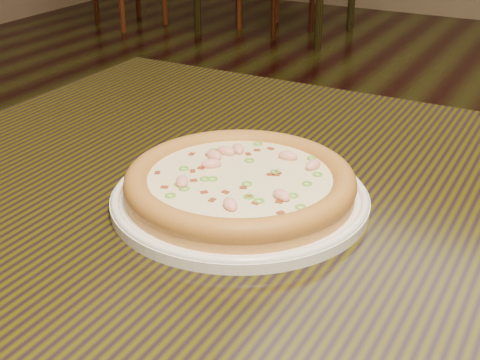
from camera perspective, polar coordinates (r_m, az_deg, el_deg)
The scene contains 3 objects.
hero_table at distance 0.81m, azimuth 9.25°, elevation -8.62°, with size 1.20×0.80×0.75m.
plate at distance 0.76m, azimuth 0.00°, elevation -1.45°, with size 0.29×0.29×0.02m.
pizza at distance 0.75m, azimuth 0.00°, elevation -0.20°, with size 0.26×0.26×0.03m.
Camera 1 is at (0.42, -0.82, 1.11)m, focal length 50.00 mm.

